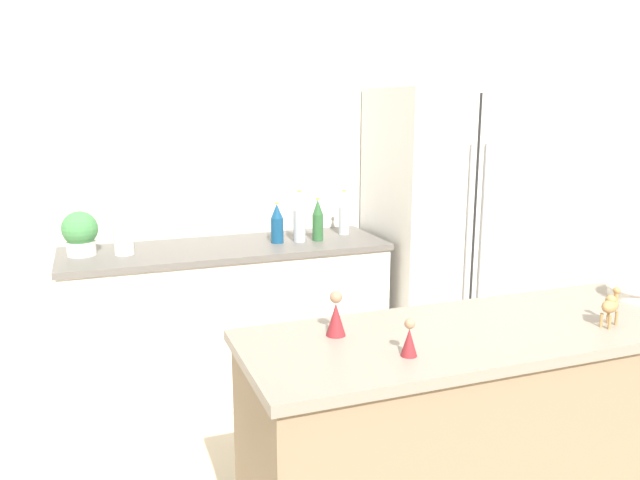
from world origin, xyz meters
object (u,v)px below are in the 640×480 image
(refrigerator, at_px, (441,231))
(back_bottle_1, at_px, (318,220))
(potted_plant, at_px, (80,233))
(back_bottle_3, at_px, (277,224))
(camel_figurine, at_px, (611,305))
(fruit_bowl, at_px, (640,290))
(wise_man_figurine_crimson, at_px, (409,340))
(wise_man_figurine_blue, at_px, (336,316))
(back_bottle_2, at_px, (299,217))
(paper_towel_roll, at_px, (123,235))
(back_bottle_0, at_px, (344,213))

(refrigerator, relative_size, back_bottle_1, 7.00)
(potted_plant, distance_m, back_bottle_3, 1.10)
(back_bottle_1, relative_size, camel_figurine, 2.02)
(fruit_bowl, relative_size, wise_man_figurine_crimson, 2.17)
(back_bottle_1, height_order, wise_man_figurine_blue, back_bottle_1)
(refrigerator, bearing_deg, fruit_bowl, -95.15)
(back_bottle_1, bearing_deg, fruit_bowl, -68.32)
(refrigerator, xyz_separation_m, back_bottle_2, (-0.96, 0.03, 0.14))
(refrigerator, xyz_separation_m, wise_man_figurine_blue, (-1.41, -1.68, 0.14))
(refrigerator, distance_m, paper_towel_roll, 1.98)
(back_bottle_2, height_order, wise_man_figurine_blue, back_bottle_2)
(back_bottle_2, bearing_deg, paper_towel_roll, 178.34)
(potted_plant, distance_m, wise_man_figurine_blue, 1.97)
(paper_towel_roll, xyz_separation_m, back_bottle_0, (1.34, 0.08, 0.02))
(potted_plant, height_order, back_bottle_2, back_bottle_2)
(back_bottle_3, relative_size, wise_man_figurine_crimson, 2.08)
(camel_figurine, bearing_deg, back_bottle_3, 106.52)
(potted_plant, relative_size, wise_man_figurine_blue, 1.62)
(paper_towel_roll, relative_size, wise_man_figurine_crimson, 1.89)
(back_bottle_0, distance_m, back_bottle_1, 0.25)
(back_bottle_2, height_order, back_bottle_3, back_bottle_2)
(wise_man_figurine_blue, height_order, wise_man_figurine_crimson, wise_man_figurine_blue)
(paper_towel_roll, distance_m, back_bottle_2, 1.01)
(wise_man_figurine_blue, bearing_deg, back_bottle_0, 66.77)
(refrigerator, xyz_separation_m, potted_plant, (-2.19, 0.13, 0.12))
(back_bottle_0, xyz_separation_m, camel_figurine, (0.12, -2.06, 0.02))
(refrigerator, bearing_deg, back_bottle_0, 167.37)
(potted_plant, bearing_deg, back_bottle_3, -3.95)
(camel_figurine, height_order, wise_man_figurine_blue, wise_man_figurine_blue)
(paper_towel_roll, relative_size, back_bottle_1, 0.85)
(refrigerator, height_order, paper_towel_roll, refrigerator)
(wise_man_figurine_crimson, bearing_deg, refrigerator, 56.44)
(wise_man_figurine_crimson, bearing_deg, wise_man_figurine_blue, 121.61)
(wise_man_figurine_blue, xyz_separation_m, wise_man_figurine_crimson, (0.14, -0.23, -0.01))
(refrigerator, bearing_deg, wise_man_figurine_crimson, -123.56)
(camel_figurine, distance_m, wise_man_figurine_crimson, 0.76)
(back_bottle_2, bearing_deg, wise_man_figurine_blue, -104.68)
(potted_plant, relative_size, wise_man_figurine_crimson, 2.08)
(refrigerator, xyz_separation_m, back_bottle_3, (-1.10, 0.05, 0.11))
(back_bottle_0, height_order, fruit_bowl, back_bottle_0)
(paper_towel_roll, relative_size, back_bottle_0, 0.78)
(wise_man_figurine_blue, bearing_deg, back_bottle_2, 75.32)
(paper_towel_roll, relative_size, fruit_bowl, 0.87)
(back_bottle_2, xyz_separation_m, wise_man_figurine_crimson, (-0.31, -1.95, -0.02))
(back_bottle_3, distance_m, fruit_bowl, 2.00)
(wise_man_figurine_crimson, bearing_deg, back_bottle_3, 84.99)
(paper_towel_roll, height_order, back_bottle_2, back_bottle_2)
(fruit_bowl, bearing_deg, back_bottle_3, 118.12)
(refrigerator, distance_m, potted_plant, 2.20)
(paper_towel_roll, xyz_separation_m, wise_man_figurine_blue, (0.56, -1.74, 0.04))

